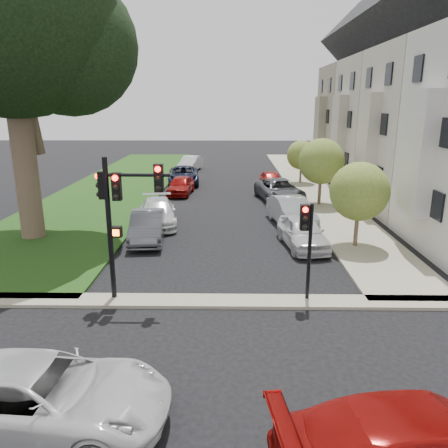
{
  "coord_description": "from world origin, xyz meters",
  "views": [
    {
      "loc": [
        0.25,
        -11.78,
        6.66
      ],
      "look_at": [
        0.0,
        5.0,
        2.0
      ],
      "focal_mm": 35.0,
      "sensor_mm": 36.0,
      "label": 1
    }
  ],
  "objects_px": {
    "eucalyptus": "(5,6)",
    "car_parked_0": "(303,232)",
    "car_parked_7": "(181,185)",
    "traffic_signal_secondary": "(307,235)",
    "small_tree_b": "(321,161)",
    "car_parked_3": "(271,180)",
    "traffic_signal_main": "(120,204)",
    "car_parked_2": "(279,190)",
    "car_parked_6": "(157,213)",
    "car_parked_8": "(184,175)",
    "small_tree_c": "(301,155)",
    "car_parked_5": "(148,226)",
    "small_tree_a": "(359,192)",
    "car_parked_1": "(291,212)",
    "car_cross_near": "(40,396)",
    "car_parked_9": "(190,164)"
  },
  "relations": [
    {
      "from": "eucalyptus",
      "to": "small_tree_a",
      "type": "bearing_deg",
      "value": -4.44
    },
    {
      "from": "small_tree_a",
      "to": "small_tree_b",
      "type": "bearing_deg",
      "value": 90.0
    },
    {
      "from": "small_tree_b",
      "to": "car_cross_near",
      "type": "xyz_separation_m",
      "value": [
        -9.91,
        -20.93,
        -2.22
      ]
    },
    {
      "from": "traffic_signal_main",
      "to": "car_parked_0",
      "type": "distance_m",
      "value": 9.63
    },
    {
      "from": "car_parked_0",
      "to": "car_parked_5",
      "type": "bearing_deg",
      "value": 165.98
    },
    {
      "from": "traffic_signal_main",
      "to": "traffic_signal_secondary",
      "type": "bearing_deg",
      "value": -0.36
    },
    {
      "from": "car_cross_near",
      "to": "car_parked_6",
      "type": "relative_size",
      "value": 1.12
    },
    {
      "from": "car_cross_near",
      "to": "car_parked_7",
      "type": "height_order",
      "value": "car_cross_near"
    },
    {
      "from": "car_parked_0",
      "to": "car_parked_7",
      "type": "bearing_deg",
      "value": 112.93
    },
    {
      "from": "traffic_signal_secondary",
      "to": "car_parked_8",
      "type": "distance_m",
      "value": 23.73
    },
    {
      "from": "small_tree_a",
      "to": "car_parked_1",
      "type": "bearing_deg",
      "value": 122.9
    },
    {
      "from": "traffic_signal_secondary",
      "to": "car_parked_3",
      "type": "distance_m",
      "value": 20.86
    },
    {
      "from": "car_parked_0",
      "to": "car_parked_8",
      "type": "height_order",
      "value": "car_parked_8"
    },
    {
      "from": "car_parked_0",
      "to": "car_parked_9",
      "type": "height_order",
      "value": "car_parked_9"
    },
    {
      "from": "car_parked_9",
      "to": "car_parked_5",
      "type": "bearing_deg",
      "value": -79.85
    },
    {
      "from": "car_parked_5",
      "to": "small_tree_a",
      "type": "bearing_deg",
      "value": -11.26
    },
    {
      "from": "small_tree_b",
      "to": "car_parked_5",
      "type": "relative_size",
      "value": 0.99
    },
    {
      "from": "traffic_signal_secondary",
      "to": "car_parked_2",
      "type": "relative_size",
      "value": 0.63
    },
    {
      "from": "eucalyptus",
      "to": "car_parked_1",
      "type": "height_order",
      "value": "eucalyptus"
    },
    {
      "from": "car_parked_7",
      "to": "car_parked_8",
      "type": "height_order",
      "value": "car_parked_8"
    },
    {
      "from": "car_parked_6",
      "to": "car_parked_7",
      "type": "height_order",
      "value": "car_parked_6"
    },
    {
      "from": "car_parked_2",
      "to": "car_parked_9",
      "type": "relative_size",
      "value": 1.23
    },
    {
      "from": "small_tree_c",
      "to": "car_cross_near",
      "type": "relative_size",
      "value": 0.67
    },
    {
      "from": "car_cross_near",
      "to": "car_parked_8",
      "type": "bearing_deg",
      "value": 3.54
    },
    {
      "from": "traffic_signal_secondary",
      "to": "eucalyptus",
      "type": "bearing_deg",
      "value": 150.57
    },
    {
      "from": "car_parked_8",
      "to": "small_tree_b",
      "type": "bearing_deg",
      "value": -44.62
    },
    {
      "from": "car_parked_0",
      "to": "car_parked_1",
      "type": "bearing_deg",
      "value": 83.13
    },
    {
      "from": "small_tree_c",
      "to": "car_parked_2",
      "type": "height_order",
      "value": "small_tree_c"
    },
    {
      "from": "eucalyptus",
      "to": "car_parked_7",
      "type": "xyz_separation_m",
      "value": [
        6.34,
        11.16,
        -10.1
      ]
    },
    {
      "from": "small_tree_c",
      "to": "car_parked_3",
      "type": "relative_size",
      "value": 0.89
    },
    {
      "from": "car_parked_1",
      "to": "car_parked_6",
      "type": "distance_m",
      "value": 7.52
    },
    {
      "from": "car_parked_3",
      "to": "small_tree_a",
      "type": "bearing_deg",
      "value": -82.07
    },
    {
      "from": "small_tree_a",
      "to": "car_parked_0",
      "type": "height_order",
      "value": "small_tree_a"
    },
    {
      "from": "small_tree_c",
      "to": "car_parked_1",
      "type": "xyz_separation_m",
      "value": [
        -2.53,
        -13.15,
        -1.65
      ]
    },
    {
      "from": "eucalyptus",
      "to": "car_parked_0",
      "type": "xyz_separation_m",
      "value": [
        13.52,
        -1.18,
        -10.06
      ]
    },
    {
      "from": "car_parked_7",
      "to": "car_parked_5",
      "type": "bearing_deg",
      "value": -87.52
    },
    {
      "from": "small_tree_b",
      "to": "car_parked_3",
      "type": "distance_m",
      "value": 7.01
    },
    {
      "from": "small_tree_c",
      "to": "car_parked_6",
      "type": "distance_m",
      "value": 16.65
    },
    {
      "from": "car_parked_5",
      "to": "car_parked_8",
      "type": "height_order",
      "value": "car_parked_8"
    },
    {
      "from": "traffic_signal_main",
      "to": "car_parked_8",
      "type": "bearing_deg",
      "value": 90.85
    },
    {
      "from": "car_cross_near",
      "to": "car_parked_8",
      "type": "relative_size",
      "value": 1.02
    },
    {
      "from": "small_tree_a",
      "to": "car_parked_9",
      "type": "distance_m",
      "value": 26.36
    },
    {
      "from": "car_parked_5",
      "to": "car_parked_8",
      "type": "xyz_separation_m",
      "value": [
        0.13,
        15.9,
        0.01
      ]
    },
    {
      "from": "eucalyptus",
      "to": "small_tree_b",
      "type": "height_order",
      "value": "eucalyptus"
    },
    {
      "from": "eucalyptus",
      "to": "car_parked_3",
      "type": "distance_m",
      "value": 21.58
    },
    {
      "from": "traffic_signal_main",
      "to": "car_parked_2",
      "type": "distance_m",
      "value": 17.76
    },
    {
      "from": "small_tree_b",
      "to": "traffic_signal_main",
      "type": "height_order",
      "value": "traffic_signal_main"
    },
    {
      "from": "car_parked_8",
      "to": "car_parked_9",
      "type": "bearing_deg",
      "value": 84.94
    },
    {
      "from": "car_parked_7",
      "to": "car_parked_8",
      "type": "xyz_separation_m",
      "value": [
        -0.25,
        4.45,
        0.05
      ]
    },
    {
      "from": "car_parked_7",
      "to": "traffic_signal_secondary",
      "type": "bearing_deg",
      "value": -66.61
    }
  ]
}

